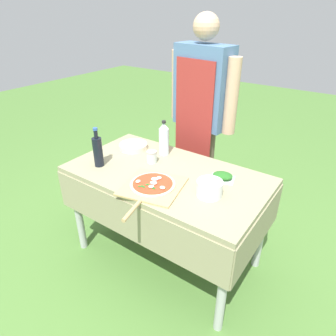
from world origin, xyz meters
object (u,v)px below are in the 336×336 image
Objects in this scene: mixing_tub at (210,188)px; oil_bottle at (98,151)px; prep_table at (166,186)px; herb_container at (223,176)px; plate_stack at (133,146)px; pizza_on_peel at (152,186)px; water_bottle at (164,139)px; person_cook at (202,107)px; sauce_jar at (152,157)px.

oil_bottle is at bearing -172.02° from mixing_tub.
mixing_tub is (0.81, 0.11, -0.06)m from oil_bottle.
herb_container reaches higher than prep_table.
oil_bottle is 1.25× the size of plate_stack.
plate_stack is (-0.47, 0.37, 0.01)m from pizza_on_peel.
water_bottle reaches higher than plate_stack.
pizza_on_peel is at bearing 109.28° from person_cook.
mixing_tub is at bearing -14.31° from sauce_jar.
oil_bottle is at bearing -122.57° from water_bottle.
prep_table is 0.39m from herb_container.
pizza_on_peel reaches higher than prep_table.
herb_container is 0.78m from plate_stack.
oil_bottle is 1.82× the size of mixing_tub.
pizza_on_peel is (0.04, -0.20, 0.12)m from prep_table.
person_cook is at bearing 86.13° from sauce_jar.
prep_table is at bearing -51.12° from water_bottle.
plate_stack is at bearing 178.14° from herb_container.
water_bottle is at bearing 92.26° from person_cook.
water_bottle reaches higher than herb_container.
water_bottle reaches higher than prep_table.
sauce_jar reaches higher than herb_container.
person_cook is at bearing 100.92° from prep_table.
mixing_tub is at bearing -16.57° from plate_stack.
oil_bottle is (-0.48, 0.02, 0.10)m from pizza_on_peel.
sauce_jar is (-0.21, 0.27, 0.02)m from pizza_on_peel.
person_cook reaches higher than mixing_tub.
mixing_tub is 0.55m from sauce_jar.
mixing_tub is (0.36, -0.07, 0.15)m from prep_table.
herb_container is 2.04× the size of sauce_jar.
person_cook is 9.68× the size of herb_container.
person_cook is at bearing 131.42° from herb_container.
herb_container is 0.78× the size of plate_stack.
oil_bottle reaches higher than sauce_jar.
person_cook is 19.72× the size of sauce_jar.
prep_table is 0.79× the size of person_cook.
sauce_jar is at bearing -21.05° from plate_stack.
plate_stack is (-0.43, 0.16, 0.13)m from prep_table.
pizza_on_peel is 3.71× the size of mixing_tub.
oil_bottle is 0.36m from plate_stack.
herb_container is 1.14× the size of mixing_tub.
mixing_tub reaches higher than sauce_jar.
prep_table is 5.13× the size of water_bottle.
sauce_jar is at bearing 115.30° from pizza_on_peel.
pizza_on_peel is (0.17, -0.88, -0.24)m from person_cook.
person_cook is at bearing 83.89° from water_bottle.
water_bottle is 1.18× the size of plate_stack.
water_bottle is 3.06× the size of sauce_jar.
herb_container is at bearing -9.14° from water_bottle.
prep_table is 6.03× the size of plate_stack.
sauce_jar is at bearing 94.51° from person_cook.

